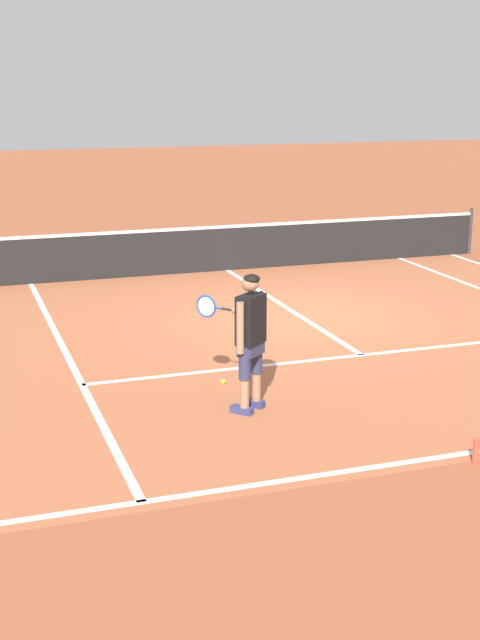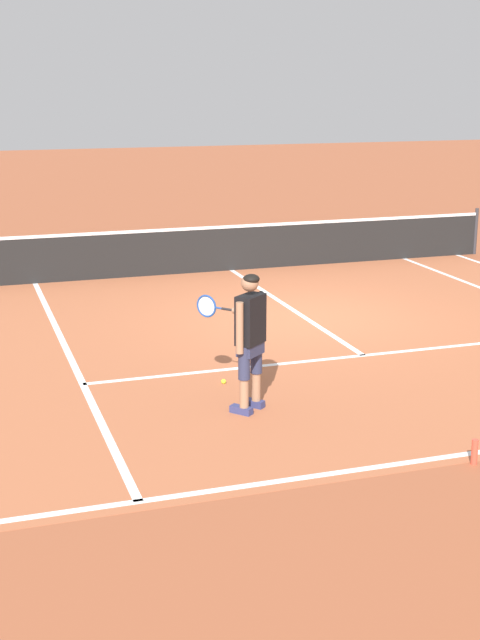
{
  "view_description": "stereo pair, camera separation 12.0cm",
  "coord_description": "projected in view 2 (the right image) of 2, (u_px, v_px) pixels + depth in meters",
  "views": [
    {
      "loc": [
        -5.73,
        -13.62,
        3.92
      ],
      "look_at": [
        -2.31,
        -3.57,
        1.05
      ],
      "focal_mm": 49.94,
      "sensor_mm": 36.0,
      "label": 1
    },
    {
      "loc": [
        -5.61,
        -13.66,
        3.92
      ],
      "look_at": [
        -2.31,
        -3.57,
        1.05
      ],
      "focal_mm": 49.94,
      "sensor_mm": 36.0,
      "label": 2
    }
  ],
  "objects": [
    {
      "name": "ground_plane",
      "position": [
        303.0,
        317.0,
        15.24
      ],
      "size": [
        80.0,
        80.0,
        0.0
      ],
      "primitive_type": "plane",
      "color": "#9E5133"
    },
    {
      "name": "court_inner_surface",
      "position": [
        325.0,
        331.0,
        14.37
      ],
      "size": [
        10.98,
        10.4,
        0.0
      ],
      "primitive_type": "cube",
      "color": "#B2603D",
      "rests_on": "ground"
    },
    {
      "name": "line_service",
      "position": [
        363.0,
        355.0,
        13.08
      ],
      "size": [
        8.23,
        0.1,
        0.01
      ],
      "primitive_type": "cube",
      "color": "white",
      "rests_on": "ground"
    },
    {
      "name": "line_centre_service",
      "position": [
        285.0,
        305.0,
        16.02
      ],
      "size": [
        0.1,
        6.4,
        0.01
      ],
      "primitive_type": "cube",
      "color": "white",
      "rests_on": "ground"
    },
    {
      "name": "line_singles_left",
      "position": [
        69.0,
        354.0,
        13.13
      ],
      "size": [
        0.1,
        10.0,
        0.01
      ],
      "primitive_type": "cube",
      "color": "white",
      "rests_on": "ground"
    },
    {
      "name": "tennis_net",
      "position": [
        232.0,
        247.0,
        18.82
      ],
      "size": [
        11.96,
        0.08,
        1.07
      ],
      "color": "#333338",
      "rests_on": "ground"
    },
    {
      "name": "tennis_player",
      "position": [
        249.0,
        333.0,
        10.67
      ],
      "size": [
        0.67,
        1.19,
        1.71
      ],
      "color": "navy",
      "rests_on": "ground"
    },
    {
      "name": "tennis_ball_near_feet",
      "position": [
        224.0,
        381.0,
        11.86
      ],
      "size": [
        0.07,
        0.07,
        0.07
      ],
      "primitive_type": "sphere",
      "color": "#CCE02D",
      "rests_on": "ground"
    },
    {
      "name": "tennis_ball_by_baseline",
      "position": [
        258.0,
        375.0,
        12.1
      ],
      "size": [
        0.07,
        0.07,
        0.07
      ],
      "primitive_type": "sphere",
      "color": "#CCE02D",
      "rests_on": "ground"
    },
    {
      "name": "water_bottle",
      "position": [
        475.0,
        452.0,
        9.35
      ],
      "size": [
        0.07,
        0.07,
        0.28
      ],
      "primitive_type": "cylinder",
      "color": "#E04C38",
      "rests_on": "ground"
    }
  ]
}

